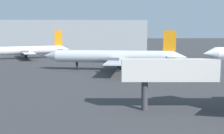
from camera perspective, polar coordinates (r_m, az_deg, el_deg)
airplane_distant at (r=61.23m, az=0.58°, el=2.14°), size 31.62×24.51×8.78m
airplane_far_right at (r=91.20m, az=-17.78°, el=3.25°), size 29.43×19.67×8.82m
jet_bridge at (r=32.56m, az=20.84°, el=-0.74°), size 19.31×3.53×5.90m
terminal_building at (r=122.55m, az=-12.49°, el=6.21°), size 80.09×18.04×12.87m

